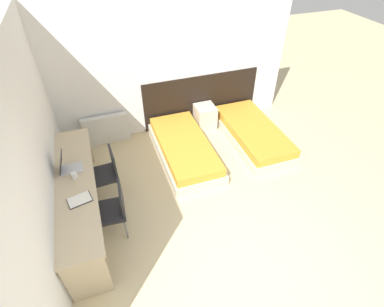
{
  "coord_description": "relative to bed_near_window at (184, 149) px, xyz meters",
  "views": [
    {
      "loc": [
        -1.24,
        -1.54,
        3.7
      ],
      "look_at": [
        0.0,
        2.0,
        0.55
      ],
      "focal_mm": 28.0,
      "sensor_mm": 36.0,
      "label": 1
    }
  ],
  "objects": [
    {
      "name": "nightstand",
      "position": [
        0.72,
        0.78,
        0.08
      ],
      "size": [
        0.4,
        0.42,
        0.5
      ],
      "color": "beige",
      "rests_on": "ground_plane"
    },
    {
      "name": "chair_near_notebook",
      "position": [
        -1.44,
        -1.26,
        0.31
      ],
      "size": [
        0.47,
        0.47,
        0.85
      ],
      "rotation": [
        0.0,
        0.0,
        -0.08
      ],
      "color": "#232328",
      "rests_on": "ground_plane"
    },
    {
      "name": "headboard_panel",
      "position": [
        0.72,
        1.02,
        0.36
      ],
      "size": [
        2.46,
        0.03,
        1.06
      ],
      "color": "black",
      "rests_on": "ground_plane"
    },
    {
      "name": "bed_near_window",
      "position": [
        0.0,
        0.0,
        0.0
      ],
      "size": [
        0.93,
        1.98,
        0.35
      ],
      "color": "beige",
      "rests_on": "ground_plane"
    },
    {
      "name": "mug",
      "position": [
        -1.86,
        -0.79,
        0.62
      ],
      "size": [
        0.08,
        0.08,
        0.09
      ],
      "color": "white",
      "rests_on": "desk"
    },
    {
      "name": "desk",
      "position": [
        -1.87,
        -0.87,
        0.44
      ],
      "size": [
        0.53,
        2.57,
        0.75
      ],
      "color": "#C6B28E",
      "rests_on": "ground_plane"
    },
    {
      "name": "wall_back",
      "position": [
        -0.06,
        1.06,
        1.18
      ],
      "size": [
        5.15,
        0.05,
        2.7
      ],
      "color": "white",
      "rests_on": "ground_plane"
    },
    {
      "name": "wall_left",
      "position": [
        -2.16,
        -0.79,
        1.18
      ],
      "size": [
        0.05,
        4.64,
        2.7
      ],
      "color": "white",
      "rests_on": "ground_plane"
    },
    {
      "name": "ground_plane",
      "position": [
        -0.06,
        -2.61,
        -0.17
      ],
      "size": [
        20.0,
        20.0,
        0.0
      ],
      "primitive_type": "plane",
      "color": "beige"
    },
    {
      "name": "bed_near_door",
      "position": [
        1.43,
        0.0,
        0.0
      ],
      "size": [
        0.93,
        1.98,
        0.35
      ],
      "color": "beige",
      "rests_on": "ground_plane"
    },
    {
      "name": "radiator",
      "position": [
        -1.3,
        0.94,
        0.13
      ],
      "size": [
        0.88,
        0.12,
        0.59
      ],
      "color": "silver",
      "rests_on": "ground_plane"
    },
    {
      "name": "laptop",
      "position": [
        -1.93,
        -0.58,
        0.64
      ],
      "size": [
        0.32,
        0.23,
        0.32
      ],
      "rotation": [
        0.0,
        0.0,
        0.0
      ],
      "color": "silver",
      "rests_on": "desk"
    },
    {
      "name": "chair_near_laptop",
      "position": [
        -1.44,
        -0.49,
        0.31
      ],
      "size": [
        0.46,
        0.46,
        0.85
      ],
      "rotation": [
        0.0,
        0.0,
        0.06
      ],
      "color": "#232328",
      "rests_on": "ground_plane"
    },
    {
      "name": "open_notebook",
      "position": [
        -1.82,
        -1.23,
        0.59
      ],
      "size": [
        0.33,
        0.26,
        0.02
      ],
      "rotation": [
        0.0,
        0.0,
        0.22
      ],
      "color": "black",
      "rests_on": "desk"
    }
  ]
}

